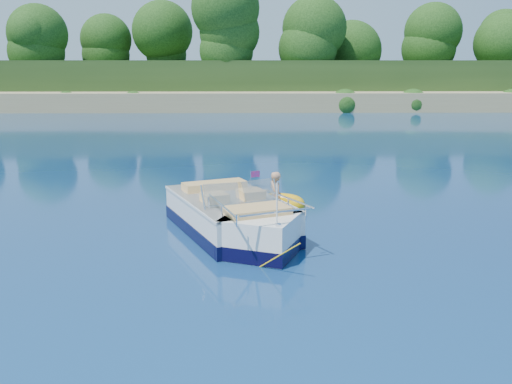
# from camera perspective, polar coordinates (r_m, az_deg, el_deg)

# --- Properties ---
(ground) EXTENTS (160.00, 160.00, 0.00)m
(ground) POSITION_cam_1_polar(r_m,az_deg,el_deg) (11.11, -8.53, -7.37)
(ground) COLOR #091841
(ground) RESTS_ON ground
(shoreline) EXTENTS (170.00, 59.00, 6.00)m
(shoreline) POSITION_cam_1_polar(r_m,az_deg,el_deg) (74.17, -2.09, 10.61)
(shoreline) COLOR #988658
(shoreline) RESTS_ON ground
(treeline) EXTENTS (150.00, 7.12, 8.19)m
(treeline) POSITION_cam_1_polar(r_m,az_deg,el_deg) (51.40, -2.59, 14.73)
(treeline) COLOR black
(treeline) RESTS_ON ground
(motorboat) EXTENTS (3.32, 5.19, 1.84)m
(motorboat) POSITION_cam_1_polar(r_m,az_deg,el_deg) (12.76, -2.08, -2.88)
(motorboat) COLOR white
(motorboat) RESTS_ON ground
(tow_tube) EXTENTS (1.53, 1.53, 0.39)m
(tow_tube) POSITION_cam_1_polar(r_m,az_deg,el_deg) (15.27, 2.20, -1.24)
(tow_tube) COLOR #E7A509
(tow_tube) RESTS_ON ground
(boy) EXTENTS (0.62, 0.85, 1.52)m
(boy) POSITION_cam_1_polar(r_m,az_deg,el_deg) (15.20, 1.88, -1.69)
(boy) COLOR tan
(boy) RESTS_ON ground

